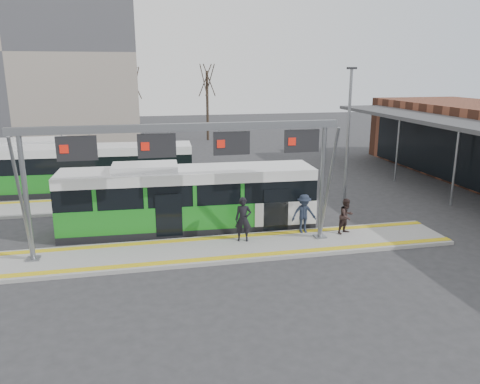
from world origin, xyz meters
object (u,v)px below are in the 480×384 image
Objects in this scene: hero_bus at (188,199)px; passenger_b at (346,216)px; gantry at (186,150)px; passenger_a at (243,219)px; passenger_c at (304,214)px.

hero_bus reaches higher than passenger_b.
hero_bus is (0.29, 2.80, -2.82)m from gantry.
passenger_a is (2.11, -2.47, -0.36)m from hero_bus.
hero_bus reaches higher than passenger_c.
passenger_b is (6.90, -2.51, -0.52)m from hero_bus.
hero_bus is 7.28× the size of passenger_b.
passenger_c is (5.34, 0.80, -3.25)m from gantry.
hero_bus is 5.45m from passenger_c.
gantry is 6.30m from passenger_c.
passenger_a is 2.97m from passenger_c.
passenger_a is at bearing -47.09° from hero_bus.
passenger_b is 1.93m from passenger_c.
hero_bus is at bearing 84.12° from gantry.
passenger_c is at bearing 22.57° from passenger_a.
passenger_a reaches higher than passenger_b.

